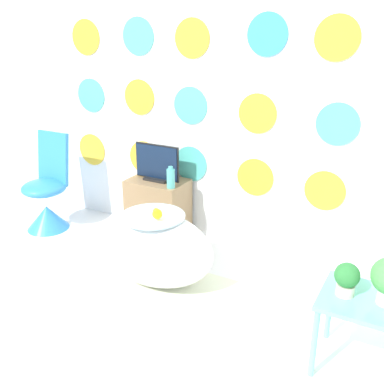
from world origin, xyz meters
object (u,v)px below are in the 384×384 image
(chair, at_px, (47,200))
(vase, at_px, (171,178))
(tv, at_px, (157,165))
(potted_plant_left, at_px, (347,278))
(bathtub, at_px, (154,247))

(chair, xyz_separation_m, vase, (1.16, 0.21, 0.34))
(tv, bearing_deg, vase, -28.18)
(chair, bearing_deg, tv, 17.58)
(tv, distance_m, vase, 0.22)
(chair, xyz_separation_m, potted_plant_left, (2.64, -0.51, 0.27))
(potted_plant_left, bearing_deg, tv, 153.74)
(tv, height_order, potted_plant_left, tv)
(bathtub, height_order, vase, vase)
(bathtub, xyz_separation_m, tv, (-0.35, 0.60, 0.39))
(tv, bearing_deg, chair, -162.42)
(chair, bearing_deg, vase, 9.98)
(vase, height_order, potted_plant_left, vase)
(chair, relative_size, potted_plant_left, 4.76)
(vase, distance_m, potted_plant_left, 1.64)
(bathtub, distance_m, tv, 0.79)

